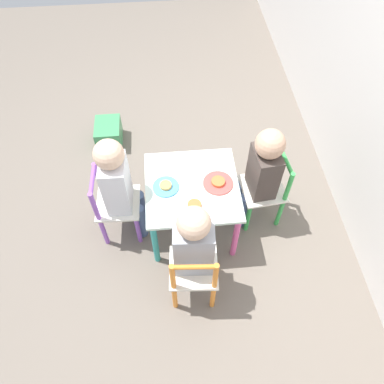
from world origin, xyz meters
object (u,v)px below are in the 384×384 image
plate_front (166,186)px  chair_green (265,190)px  kids_table (192,192)px  child_front (119,183)px  plate_right (194,206)px  storage_bin (109,133)px  child_right (193,245)px  chair_purple (115,205)px  plate_back (218,183)px  child_back (261,171)px  chair_orange (194,273)px

plate_front → chair_green: bearing=94.5°
kids_table → child_front: size_ratio=0.68×
plate_right → storage_bin: 1.18m
kids_table → child_right: bearing=-4.1°
child_right → child_front: (-0.42, -0.38, 0.01)m
kids_table → storage_bin: bearing=-145.0°
chair_purple → plate_front: chair_purple is taller
kids_table → plate_back: bearing=90.0°
child_right → plate_front: child_right is taller
storage_bin → child_back: bearing=51.6°
child_front → plate_front: bearing=-91.1°
plate_right → chair_green: bearing=113.1°
chair_purple → child_front: size_ratio=0.66×
chair_purple → plate_front: (0.02, 0.32, 0.17)m
kids_table → child_back: (-0.04, 0.41, 0.11)m
child_back → plate_back: bearing=-86.6°
plate_front → chair_orange: bearing=14.1°
chair_purple → child_right: child_right is taller
child_front → plate_right: child_front is taller
child_back → plate_right: size_ratio=4.44×
chair_green → plate_right: 0.54m
child_front → plate_right: 0.45m
child_right → plate_back: bearing=-109.7°
plate_front → plate_back: size_ratio=0.86×
storage_bin → child_right: bearing=23.9°
kids_table → plate_right: bearing=0.0°
child_front → child_back: bearing=-86.1°
plate_right → child_front: bearing=-111.9°
child_front → plate_back: bearing=-89.5°
storage_bin → chair_green: bearing=53.5°
chair_purple → child_right: size_ratio=0.67×
child_back → plate_back: size_ratio=4.41×
plate_right → plate_front: (-0.15, -0.15, 0.00)m
plate_back → plate_front: bearing=-90.0°
chair_orange → child_front: 0.65m
child_back → plate_right: 0.45m
chair_green → child_front: 0.91m
chair_orange → plate_right: chair_orange is taller
chair_purple → plate_back: size_ratio=3.04×
plate_front → storage_bin: size_ratio=0.62×
chair_orange → chair_green: size_ratio=1.00×
kids_table → chair_purple: chair_purple is taller
chair_orange → storage_bin: (-1.29, -0.54, -0.18)m
plate_right → storage_bin: size_ratio=0.71×
chair_orange → child_back: bearing=-126.7°
chair_orange → chair_green: 0.72m
chair_purple → chair_orange: bearing=-136.1°
chair_purple → storage_bin: bearing=9.1°
child_right → child_back: 0.63m
chair_green → child_right: child_right is taller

